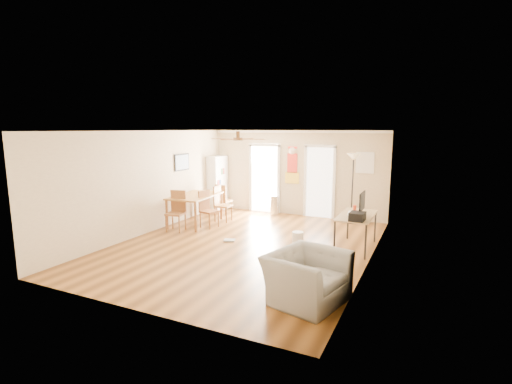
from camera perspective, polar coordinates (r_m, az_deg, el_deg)
The scene contains 30 objects.
floor at distance 8.76m, azimuth -1.69°, elevation -8.03°, with size 7.00×7.00×0.00m, color brown.
ceiling at distance 8.35m, azimuth -1.78°, elevation 9.23°, with size 5.50×7.00×0.00m, color silver, non-canonical shape.
wall_back at distance 11.66m, azimuth 6.09°, elevation 2.87°, with size 5.50×0.04×2.60m, color beige, non-canonical shape.
wall_front at distance 5.63m, azimuth -18.15°, elevation -4.76°, with size 5.50×0.04×2.60m, color beige, non-canonical shape.
wall_left at distance 10.00m, azimuth -15.93°, elevation 1.45°, with size 0.04×7.00×2.60m, color beige, non-canonical shape.
wall_right at distance 7.63m, azimuth 17.01°, elevation -1.02°, with size 0.04×7.00×2.60m, color beige, non-canonical shape.
crown_molding at distance 8.35m, azimuth -1.78°, elevation 8.96°, with size 5.50×7.00×0.08m, color white, non-canonical shape.
kitchen_doorway at distance 12.06m, azimuth 1.33°, elevation 1.94°, with size 0.90×0.10×2.10m, color white, non-canonical shape.
bathroom_doorway at distance 11.45m, azimuth 9.59°, elevation 1.41°, with size 0.80×0.10×2.10m, color white, non-canonical shape.
wall_decal at distance 11.65m, azimuth 5.50°, elevation 4.11°, with size 0.46×0.03×1.10m, color red.
ac_grille at distance 11.09m, azimuth 16.16°, elevation 4.28°, with size 0.50×0.04×0.60m, color white.
framed_poster at distance 11.02m, azimuth -11.14°, elevation 4.45°, with size 0.04×0.66×0.48m, color black.
ceiling_fan at distance 8.09m, azimuth -2.75°, elevation 8.01°, with size 1.24×1.24×0.20m, color #593819, non-canonical shape.
bookshelf at distance 12.40m, azimuth -5.82°, elevation 1.34°, with size 0.35×0.80×1.77m, color silver, non-canonical shape.
dining_table at distance 10.71m, azimuth -9.13°, elevation -2.62°, with size 0.99×1.65×0.82m, color #AD7B37, non-canonical shape.
dining_chair_right_a at distance 10.90m, azimuth -4.97°, elevation -1.79°, with size 0.42×0.42×1.02m, color #A06833, non-canonical shape.
dining_chair_right_b at distance 10.27m, azimuth -7.08°, elevation -2.62°, with size 0.41×0.41×0.99m, color #9F6233, non-canonical shape.
dining_chair_near at distance 10.03m, azimuth -12.07°, elevation -2.89°, with size 0.43×0.43×1.04m, color #9B6332, non-canonical shape.
dining_chair_far at distance 11.80m, azimuth -4.84°, elevation -1.11°, with size 0.39×0.39×0.94m, color #A66735, non-canonical shape.
trash_can at distance 11.75m, azimuth 2.82°, elevation -1.99°, with size 0.28×0.28×0.60m, color silver.
torchiere_lamp at distance 10.91m, azimuth 14.36°, elevation 0.50°, with size 0.37×0.37×1.97m, color black, non-canonical shape.
computer_desk at distance 8.72m, azimuth 14.88°, elevation -5.80°, with size 0.72×1.43×0.77m, color tan, non-canonical shape.
imac at distance 8.40m, azimuth 15.73°, elevation -1.84°, with size 0.08×0.58×0.54m, color black, non-canonical shape.
keyboard at distance 8.74m, azimuth 14.18°, elevation -3.09°, with size 0.14×0.43×0.02m, color white.
printer at distance 8.07m, azimuth 15.07°, elevation -3.59°, with size 0.30×0.35×0.18m, color black.
orange_bottle at distance 8.56m, azimuth 14.68°, elevation -2.67°, with size 0.07×0.07×0.22m, color red.
wastebasket_a at distance 8.81m, azimuth 6.34°, elevation -6.96°, with size 0.26×0.26×0.30m, color white.
wastebasket_b at distance 7.11m, azimuth 5.20°, elevation -10.95°, with size 0.28×0.28×0.32m, color white.
floor_cloth at distance 9.08m, azimuth -4.02°, elevation -7.29°, with size 0.26×0.20×0.04m, color #9F9F9A.
armchair at distance 6.01m, azimuth 7.70°, elevation -12.66°, with size 1.18×1.03×0.76m, color gray.
Camera 1 is at (3.79, -7.44, 2.64)m, focal length 26.45 mm.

